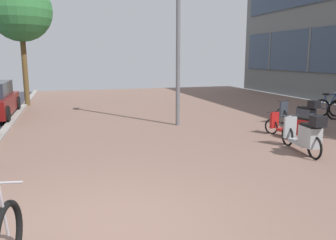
{
  "coord_description": "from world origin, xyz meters",
  "views": [
    {
      "loc": [
        -0.56,
        -4.31,
        2.28
      ],
      "look_at": [
        1.57,
        2.63,
        0.92
      ],
      "focal_mm": 36.13,
      "sensor_mm": 36.0,
      "label": 1
    }
  ],
  "objects_px": {
    "lamp_post": "(178,16)",
    "scooter_near": "(297,127)",
    "street_tree": "(20,11)",
    "scooter_far": "(301,114)",
    "bicycle_rack_05": "(329,108)",
    "scooter_mid": "(305,135)"
  },
  "relations": [
    {
      "from": "bicycle_rack_05",
      "to": "scooter_mid",
      "type": "bearing_deg",
      "value": -137.18
    },
    {
      "from": "scooter_mid",
      "to": "scooter_far",
      "type": "relative_size",
      "value": 0.96
    },
    {
      "from": "bicycle_rack_05",
      "to": "scooter_mid",
      "type": "height_order",
      "value": "scooter_mid"
    },
    {
      "from": "lamp_post",
      "to": "scooter_near",
      "type": "bearing_deg",
      "value": -48.63
    },
    {
      "from": "scooter_far",
      "to": "street_tree",
      "type": "relative_size",
      "value": 0.32
    },
    {
      "from": "scooter_mid",
      "to": "scooter_far",
      "type": "height_order",
      "value": "scooter_mid"
    },
    {
      "from": "bicycle_rack_05",
      "to": "street_tree",
      "type": "xyz_separation_m",
      "value": [
        -11.56,
        6.64,
        4.01
      ]
    },
    {
      "from": "scooter_far",
      "to": "street_tree",
      "type": "bearing_deg",
      "value": 137.91
    },
    {
      "from": "scooter_far",
      "to": "street_tree",
      "type": "distance_m",
      "value": 12.79
    },
    {
      "from": "scooter_mid",
      "to": "lamp_post",
      "type": "xyz_separation_m",
      "value": [
        -1.79,
        4.18,
        3.12
      ]
    },
    {
      "from": "lamp_post",
      "to": "street_tree",
      "type": "xyz_separation_m",
      "value": [
        -5.34,
        6.57,
        0.76
      ]
    },
    {
      "from": "lamp_post",
      "to": "street_tree",
      "type": "bearing_deg",
      "value": 129.11
    },
    {
      "from": "lamp_post",
      "to": "street_tree",
      "type": "distance_m",
      "value": 8.5
    },
    {
      "from": "scooter_far",
      "to": "lamp_post",
      "type": "bearing_deg",
      "value": 156.66
    },
    {
      "from": "bicycle_rack_05",
      "to": "scooter_far",
      "type": "relative_size",
      "value": 0.69
    },
    {
      "from": "scooter_mid",
      "to": "lamp_post",
      "type": "height_order",
      "value": "lamp_post"
    },
    {
      "from": "scooter_near",
      "to": "scooter_mid",
      "type": "relative_size",
      "value": 0.99
    },
    {
      "from": "bicycle_rack_05",
      "to": "lamp_post",
      "type": "bearing_deg",
      "value": 179.37
    },
    {
      "from": "bicycle_rack_05",
      "to": "street_tree",
      "type": "relative_size",
      "value": 0.22
    },
    {
      "from": "bicycle_rack_05",
      "to": "scooter_near",
      "type": "xyz_separation_m",
      "value": [
        -3.68,
        -2.82,
        0.02
      ]
    },
    {
      "from": "scooter_far",
      "to": "lamp_post",
      "type": "xyz_separation_m",
      "value": [
        -3.7,
        1.6,
        3.14
      ]
    },
    {
      "from": "bicycle_rack_05",
      "to": "scooter_mid",
      "type": "relative_size",
      "value": 0.72
    }
  ]
}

